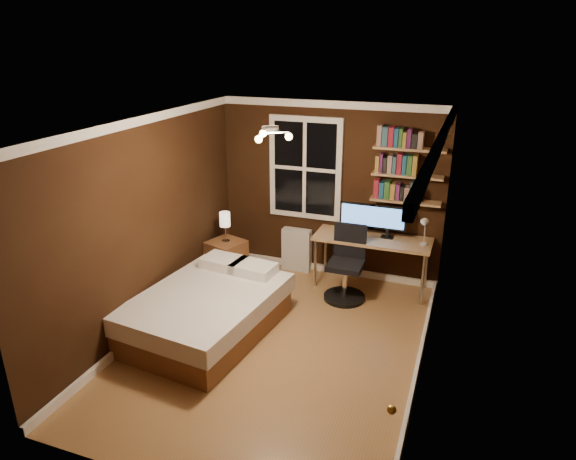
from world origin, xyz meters
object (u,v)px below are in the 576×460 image
(desk, at_px, (372,242))
(desk_lamp, at_px, (424,231))
(nightstand, at_px, (227,260))
(monitor_right, at_px, (388,222))
(monitor_left, at_px, (357,218))
(bedside_lamp, at_px, (225,227))
(office_chair, at_px, (346,271))
(radiator, at_px, (297,250))
(bed, at_px, (208,311))

(desk, distance_m, desk_lamp, 0.74)
(nightstand, relative_size, monitor_right, 1.20)
(desk, bearing_deg, monitor_right, 23.30)
(desk, height_order, monitor_left, monitor_left)
(bedside_lamp, height_order, office_chair, bedside_lamp)
(radiator, distance_m, office_chair, 1.09)
(nightstand, distance_m, office_chair, 1.76)
(bed, xyz_separation_m, desk, (1.56, 1.79, 0.41))
(bed, bearing_deg, office_chair, 53.44)
(nightstand, bearing_deg, monitor_left, 33.49)
(bed, height_order, bedside_lamp, bedside_lamp)
(bedside_lamp, xyz_separation_m, monitor_left, (1.76, 0.49, 0.18))
(nightstand, xyz_separation_m, desk, (2.01, 0.42, 0.40))
(desk_lamp, bearing_deg, nightstand, -173.08)
(bed, bearing_deg, radiator, 85.12)
(monitor_left, bearing_deg, nightstand, -164.31)
(monitor_right, xyz_separation_m, desk_lamp, (0.49, -0.17, -0.00))
(radiator, bearing_deg, monitor_right, -5.16)
(radiator, relative_size, monitor_left, 1.36)
(nightstand, xyz_separation_m, office_chair, (1.75, 0.02, 0.10))
(monitor_right, bearing_deg, desk, -156.70)
(monitor_right, height_order, desk_lamp, monitor_right)
(monitor_right, bearing_deg, monitor_left, 180.00)
(nightstand, height_order, monitor_left, monitor_left)
(radiator, relative_size, desk, 0.41)
(nightstand, distance_m, monitor_right, 2.34)
(radiator, distance_m, monitor_left, 1.12)
(bed, height_order, office_chair, office_chair)
(desk, relative_size, monitor_left, 3.29)
(nightstand, distance_m, desk, 2.09)
(radiator, bearing_deg, desk, -9.79)
(monitor_right, distance_m, desk_lamp, 0.52)
(bedside_lamp, distance_m, office_chair, 1.80)
(desk_lamp, bearing_deg, desk, 172.28)
(bedside_lamp, xyz_separation_m, desk_lamp, (2.68, 0.32, 0.18))
(monitor_left, distance_m, office_chair, 0.76)
(bedside_lamp, xyz_separation_m, monitor_right, (2.19, 0.49, 0.18))
(nightstand, bearing_deg, desk_lamp, 24.72)
(bedside_lamp, bearing_deg, radiator, 35.84)
(radiator, xyz_separation_m, office_chair, (0.90, -0.60, 0.06))
(nightstand, relative_size, office_chair, 0.57)
(monitor_left, relative_size, office_chair, 0.48)
(radiator, height_order, desk, desk)
(nightstand, relative_size, radiator, 0.88)
(nightstand, height_order, bedside_lamp, bedside_lamp)
(office_chair, bearing_deg, monitor_right, 47.31)
(desk, xyz_separation_m, office_chair, (-0.25, -0.40, -0.30))
(bedside_lamp, height_order, desk_lamp, desk_lamp)
(desk, height_order, office_chair, office_chair)
(bedside_lamp, relative_size, monitor_left, 0.91)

